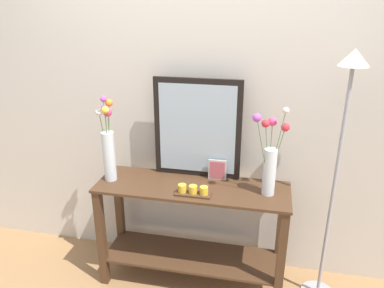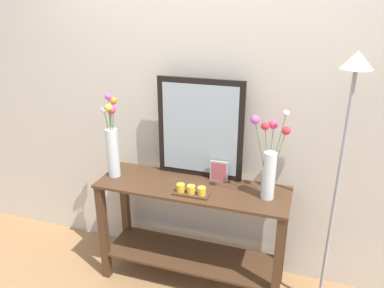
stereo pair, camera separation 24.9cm
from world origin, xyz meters
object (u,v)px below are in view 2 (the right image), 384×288
object	(u,v)px
mirror_leaning	(200,129)
candle_tray	(191,191)
vase_right	(270,163)
picture_frame_small	(219,171)
tall_vase_left	(112,143)
floor_lamp	(343,149)
console_table	(192,224)

from	to	relation	value
mirror_leaning	candle_tray	xyz separation A→B (m)	(0.03, -0.30, -0.34)
vase_right	picture_frame_small	world-z (taller)	vase_right
vase_right	candle_tray	xyz separation A→B (m)	(-0.49, -0.13, -0.22)
mirror_leaning	tall_vase_left	bearing A→B (deg)	-161.84
vase_right	floor_lamp	xyz separation A→B (m)	(0.42, 0.02, 0.14)
picture_frame_small	tall_vase_left	bearing A→B (deg)	-168.38
picture_frame_small	vase_right	bearing A→B (deg)	-19.59
mirror_leaning	vase_right	xyz separation A→B (m)	(0.52, -0.17, -0.12)
vase_right	tall_vase_left	bearing A→B (deg)	-178.64
tall_vase_left	picture_frame_small	bearing A→B (deg)	11.62
vase_right	candle_tray	distance (m)	0.55
tall_vase_left	vase_right	size ratio (longest dim) A/B	1.02
tall_vase_left	floor_lamp	bearing A→B (deg)	1.54
mirror_leaning	picture_frame_small	xyz separation A→B (m)	(0.16, -0.04, -0.29)
tall_vase_left	mirror_leaning	bearing A→B (deg)	18.16
candle_tray	mirror_leaning	bearing A→B (deg)	95.91
picture_frame_small	candle_tray	bearing A→B (deg)	-115.82
console_table	candle_tray	distance (m)	0.36
console_table	mirror_leaning	bearing A→B (deg)	89.72
tall_vase_left	candle_tray	bearing A→B (deg)	-9.23
mirror_leaning	vase_right	distance (m)	0.56
vase_right	mirror_leaning	bearing A→B (deg)	161.80
tall_vase_left	vase_right	xyz separation A→B (m)	(1.12, 0.03, -0.01)
vase_right	floor_lamp	bearing A→B (deg)	2.04
vase_right	floor_lamp	distance (m)	0.45
mirror_leaning	vase_right	size ratio (longest dim) A/B	1.21
tall_vase_left	picture_frame_small	xyz separation A→B (m)	(0.76, 0.16, -0.19)
mirror_leaning	floor_lamp	xyz separation A→B (m)	(0.94, -0.16, 0.03)
candle_tray	picture_frame_small	xyz separation A→B (m)	(0.13, 0.26, 0.05)
tall_vase_left	picture_frame_small	size ratio (longest dim) A/B	4.02
mirror_leaning	tall_vase_left	distance (m)	0.64
floor_lamp	console_table	bearing A→B (deg)	-178.38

